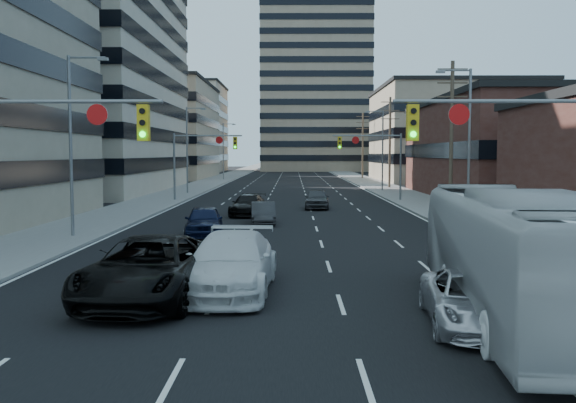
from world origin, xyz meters
The scene contains 31 objects.
ground centered at (0.00, 0.00, 0.00)m, with size 400.00×400.00×0.00m, color black.
road_surface centered at (0.00, 130.00, 0.01)m, with size 18.00×300.00×0.02m, color black.
sidewalk_left centered at (-11.50, 130.00, 0.07)m, with size 5.00×300.00×0.15m, color slate.
sidewalk_right centered at (11.50, 130.00, 0.07)m, with size 5.00×300.00×0.15m, color slate.
office_left_mid centered at (-27.00, 60.00, 14.00)m, with size 26.00×34.00×28.00m, color #ADA089.
office_left_far centered at (-24.00, 100.00, 8.00)m, with size 20.00×30.00×16.00m, color gray.
storefront_right_mid centered at (24.00, 50.00, 4.50)m, with size 20.00×30.00×9.00m, color #472119.
office_right_far centered at (25.00, 88.00, 7.00)m, with size 22.00×28.00×14.00m, color gray.
apartment_tower centered at (6.00, 150.00, 29.00)m, with size 26.00×26.00×58.00m, color gray.
bg_block_left centered at (-28.00, 140.00, 10.00)m, with size 24.00×24.00×20.00m, color #ADA089.
bg_block_right centered at (32.00, 130.00, 6.00)m, with size 22.00×22.00×12.00m, color gray.
signal_near_left centered at (-7.45, 8.00, 4.33)m, with size 6.59×0.33×6.00m.
signal_near_right centered at (7.45, 8.00, 4.33)m, with size 6.59×0.33×6.00m.
signal_far_left centered at (-7.68, 45.00, 4.30)m, with size 6.09×0.33×6.00m.
signal_far_right centered at (7.68, 45.00, 4.30)m, with size 6.09×0.33×6.00m.
utility_pole_block centered at (12.20, 36.00, 5.78)m, with size 2.20×0.28×11.00m.
utility_pole_midblock centered at (12.20, 66.00, 5.78)m, with size 2.20×0.28×11.00m.
utility_pole_distant centered at (12.20, 96.00, 5.78)m, with size 2.20×0.28×11.00m.
streetlight_left_near centered at (-10.34, 20.00, 5.05)m, with size 2.03×0.22×9.00m.
streetlight_left_mid centered at (-10.34, 55.00, 5.05)m, with size 2.03×0.22×9.00m.
streetlight_left_far centered at (-10.34, 90.00, 5.05)m, with size 2.03×0.22×9.00m.
streetlight_right_near centered at (10.34, 25.00, 5.05)m, with size 2.03×0.22×9.00m.
streetlight_right_far centered at (10.34, 60.00, 5.05)m, with size 2.03×0.22×9.00m.
black_pickup centered at (-3.65, 6.44, 0.92)m, with size 3.04×6.59×1.83m, color black.
white_van centered at (-1.42, 7.56, 0.90)m, with size 2.51×6.18×1.79m, color silver.
silver_suv centered at (4.85, 3.70, 0.67)m, with size 2.23×4.83×1.34m, color silver.
transit_bus centered at (6.00, 4.28, 1.67)m, with size 2.80×11.97×3.33m, color silver.
sedan_blue centered at (-4.05, 20.73, 0.79)m, with size 1.86×4.62×1.57m, color black.
sedan_grey_center centered at (-1.30, 26.47, 0.66)m, with size 1.39×4.00×1.32m, color #2C2C2E.
sedan_black_far centered at (-2.56, 31.70, 0.72)m, with size 2.01×4.95×1.44m, color black.
sedan_grey_right centered at (2.32, 37.20, 0.77)m, with size 1.81×4.49×1.53m, color #39393B.
Camera 1 is at (0.45, -11.63, 4.21)m, focal length 40.00 mm.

